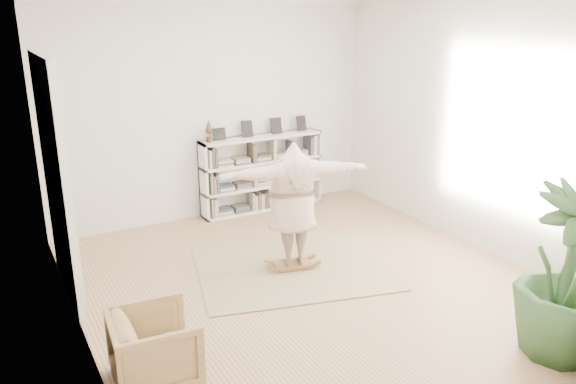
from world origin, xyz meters
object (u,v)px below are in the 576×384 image
object	(u,v)px
bookshelf	(262,174)
rocker_board	(292,264)
person	(293,202)
houseplant	(568,274)
armchair	(155,348)

from	to	relation	value
bookshelf	rocker_board	size ratio (longest dim) A/B	3.99
person	bookshelf	bearing A→B (deg)	-93.12
rocker_board	houseplant	bearing A→B (deg)	-51.18
armchair	person	bearing A→B (deg)	-52.91
bookshelf	armchair	xyz separation A→B (m)	(-3.04, -3.83, -0.28)
armchair	rocker_board	world-z (taller)	armchair
armchair	houseplant	distance (m)	4.00
bookshelf	houseplant	xyz separation A→B (m)	(0.62, -5.37, 0.24)
bookshelf	armchair	distance (m)	4.90
person	rocker_board	bearing A→B (deg)	-14.00
armchair	houseplant	size ratio (longest dim) A/B	0.44
bookshelf	person	bearing A→B (deg)	-107.50
bookshelf	rocker_board	bearing A→B (deg)	-107.50
bookshelf	person	distance (m)	2.50
person	houseplant	world-z (taller)	person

